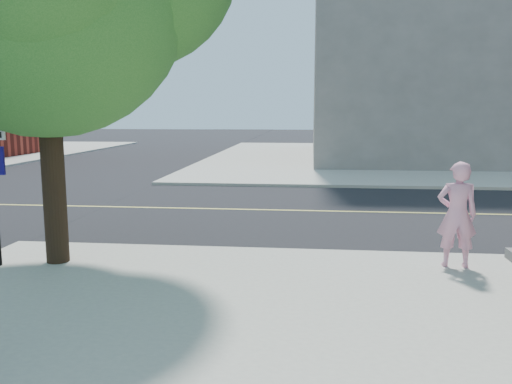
# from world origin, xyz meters

# --- Properties ---
(ground) EXTENTS (140.00, 140.00, 0.00)m
(ground) POSITION_xyz_m (0.00, 0.00, 0.00)
(ground) COLOR black
(ground) RESTS_ON ground
(road_ew) EXTENTS (140.00, 9.00, 0.01)m
(road_ew) POSITION_xyz_m (0.00, 4.50, 0.01)
(road_ew) COLOR black
(road_ew) RESTS_ON ground
(sidewalk_ne) EXTENTS (29.00, 25.00, 0.12)m
(sidewalk_ne) POSITION_xyz_m (13.50, 21.50, 0.06)
(sidewalk_ne) COLOR #A6A496
(sidewalk_ne) RESTS_ON ground
(filler_ne) EXTENTS (18.00, 16.00, 14.00)m
(filler_ne) POSITION_xyz_m (14.00, 22.00, 7.12)
(filler_ne) COLOR slate
(filler_ne) RESTS_ON sidewalk_ne
(man_on_phone) EXTENTS (0.68, 0.48, 1.79)m
(man_on_phone) POSITION_xyz_m (7.34, -0.88, 1.02)
(man_on_phone) COLOR pink
(man_on_phone) RESTS_ON sidewalk_se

